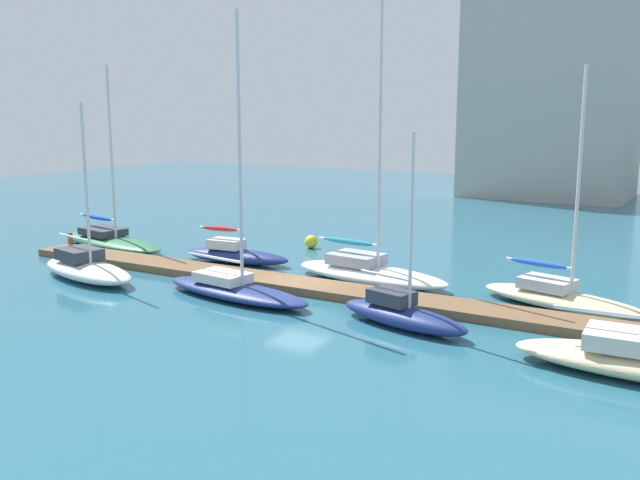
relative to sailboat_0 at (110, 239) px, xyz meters
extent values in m
plane|color=#286075|center=(15.13, -2.84, -0.50)|extent=(120.00, 120.00, 0.00)
cube|color=brown|center=(15.13, -2.84, -0.31)|extent=(33.51, 2.10, 0.38)
cylinder|color=brown|center=(-1.22, -1.94, 0.04)|extent=(0.28, 0.28, 1.08)
ellipsoid|color=#2D7047|center=(0.13, -0.02, -0.16)|extent=(9.32, 4.21, 0.67)
cube|color=#333842|center=(-0.76, 0.14, 0.39)|extent=(2.99, 2.29, 0.44)
cylinder|color=silver|center=(0.57, -0.11, 5.18)|extent=(0.15, 0.15, 10.02)
cylinder|color=silver|center=(-1.29, 0.24, 1.21)|extent=(3.74, 0.81, 0.12)
ellipsoid|color=blue|center=(-1.29, 0.24, 1.21)|extent=(3.41, 0.97, 0.28)
ellipsoid|color=white|center=(5.23, -6.43, -0.05)|extent=(7.24, 3.78, 0.89)
cube|color=#333842|center=(4.56, -6.27, 0.68)|extent=(2.38, 2.04, 0.58)
cylinder|color=silver|center=(5.57, -6.50, 4.20)|extent=(0.14, 0.14, 7.62)
cylinder|color=silver|center=(4.16, -6.18, 1.47)|extent=(2.85, 0.74, 0.11)
ellipsoid|color=navy|center=(9.26, 0.26, -0.11)|extent=(6.40, 2.26, 0.77)
cube|color=silver|center=(8.63, 0.20, 0.52)|extent=(1.98, 1.35, 0.50)
cylinder|color=silver|center=(9.57, 0.29, 4.34)|extent=(0.14, 0.14, 8.13)
cylinder|color=silver|center=(8.26, 0.16, 1.33)|extent=(2.63, 0.35, 0.11)
ellipsoid|color=#B72D28|center=(8.26, 0.16, 1.33)|extent=(2.39, 0.58, 0.28)
ellipsoid|color=navy|center=(13.63, -5.60, -0.17)|extent=(8.15, 3.10, 0.65)
cube|color=silver|center=(12.84, -5.50, 0.36)|extent=(2.55, 1.79, 0.42)
cylinder|color=silver|center=(14.02, -5.65, 5.93)|extent=(0.15, 0.15, 11.55)
cylinder|color=silver|center=(12.36, -5.45, 1.18)|extent=(3.33, 0.52, 0.12)
ellipsoid|color=white|center=(17.42, 0.05, -0.10)|extent=(8.46, 3.54, 0.79)
cube|color=#9EA3AD|center=(16.60, 0.14, 0.55)|extent=(2.65, 2.13, 0.52)
cylinder|color=silver|center=(17.83, 0.00, 6.65)|extent=(0.15, 0.15, 12.71)
cylinder|color=silver|center=(16.11, 0.19, 1.36)|extent=(3.45, 0.49, 0.12)
ellipsoid|color=teal|center=(16.11, 0.19, 1.36)|extent=(3.13, 0.69, 0.28)
ellipsoid|color=navy|center=(21.64, -5.71, -0.08)|extent=(5.91, 2.90, 0.82)
cube|color=#333842|center=(21.09, -5.57, 0.59)|extent=(1.92, 1.48, 0.54)
cylinder|color=silver|center=(21.92, -5.78, 3.62)|extent=(0.13, 0.13, 6.59)
cylinder|color=silver|center=(20.76, -5.49, 1.39)|extent=(2.35, 0.68, 0.11)
ellipsoid|color=beige|center=(26.35, 0.02, -0.14)|extent=(7.46, 3.73, 0.72)
cube|color=silver|center=(25.65, 0.19, 0.45)|extent=(2.44, 1.94, 0.47)
cylinder|color=silver|center=(26.69, -0.06, 4.82)|extent=(0.14, 0.14, 9.21)
cylinder|color=silver|center=(25.23, 0.29, 1.26)|extent=(2.95, 0.82, 0.11)
ellipsoid|color=blue|center=(25.23, 0.29, 1.26)|extent=(2.72, 0.99, 0.28)
cube|color=silver|center=(29.69, -6.60, 0.60)|extent=(2.67, 1.88, 0.54)
cylinder|color=silver|center=(29.16, -6.61, 1.39)|extent=(3.67, 0.23, 0.12)
sphere|color=yellow|center=(10.60, 5.86, -0.10)|extent=(0.79, 0.79, 0.79)
cube|color=#ADA89E|center=(16.78, 39.88, 8.79)|extent=(14.80, 11.35, 18.58)
camera|label=1|loc=(31.92, -29.57, 7.69)|focal=39.49mm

